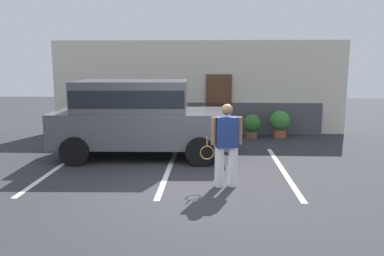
# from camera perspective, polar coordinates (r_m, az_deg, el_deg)

# --- Properties ---
(ground_plane) EXTENTS (40.00, 40.00, 0.00)m
(ground_plane) POSITION_cam_1_polar(r_m,az_deg,el_deg) (7.91, -0.74, -9.01)
(ground_plane) COLOR #2D2D33
(parking_stripe_0) EXTENTS (0.12, 4.40, 0.01)m
(parking_stripe_0) POSITION_cam_1_polar(r_m,az_deg,el_deg) (10.04, -19.07, -5.45)
(parking_stripe_0) COLOR silver
(parking_stripe_0) RESTS_ON ground_plane
(parking_stripe_1) EXTENTS (0.12, 4.40, 0.01)m
(parking_stripe_1) POSITION_cam_1_polar(r_m,az_deg,el_deg) (9.38, -3.40, -5.97)
(parking_stripe_1) COLOR silver
(parking_stripe_1) RESTS_ON ground_plane
(parking_stripe_2) EXTENTS (0.12, 4.40, 0.01)m
(parking_stripe_2) POSITION_cam_1_polar(r_m,az_deg,el_deg) (9.49, 13.22, -6.04)
(parking_stripe_2) COLOR silver
(parking_stripe_2) RESTS_ON ground_plane
(house_frontage) EXTENTS (10.41, 0.40, 3.27)m
(house_frontage) POSITION_cam_1_polar(r_m,az_deg,el_deg) (13.89, 0.90, 5.64)
(house_frontage) COLOR beige
(house_frontage) RESTS_ON ground_plane
(parked_suv) EXTENTS (4.67, 2.30, 2.05)m
(parked_suv) POSITION_cam_1_polar(r_m,az_deg,el_deg) (10.44, -7.99, 1.98)
(parked_suv) COLOR #4C4F54
(parked_suv) RESTS_ON ground_plane
(tennis_player_man) EXTENTS (0.90, 0.31, 1.71)m
(tennis_player_man) POSITION_cam_1_polar(r_m,az_deg,el_deg) (7.89, 5.07, -2.42)
(tennis_player_man) COLOR white
(tennis_player_man) RESTS_ON ground_plane
(potted_plant_by_porch) EXTENTS (0.60, 0.60, 0.80)m
(potted_plant_by_porch) POSITION_cam_1_polar(r_m,az_deg,el_deg) (13.13, 8.82, 0.46)
(potted_plant_by_porch) COLOR brown
(potted_plant_by_porch) RESTS_ON ground_plane
(potted_plant_secondary) EXTENTS (0.69, 0.69, 0.91)m
(potted_plant_secondary) POSITION_cam_1_polar(r_m,az_deg,el_deg) (13.40, 12.82, 0.80)
(potted_plant_secondary) COLOR #9E5638
(potted_plant_secondary) RESTS_ON ground_plane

